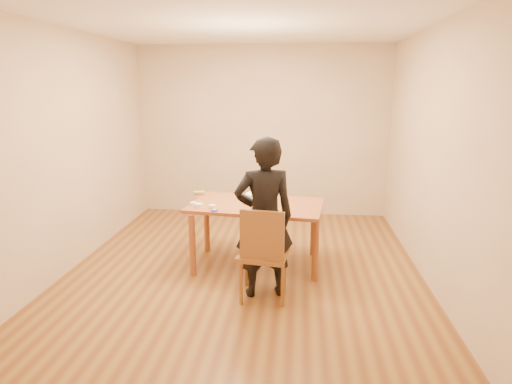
# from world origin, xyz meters

# --- Properties ---
(room_shell) EXTENTS (4.00, 4.50, 2.70)m
(room_shell) POSITION_xyz_m (0.00, 0.34, 1.35)
(room_shell) COLOR brown
(room_shell) RESTS_ON ground
(dining_table) EXTENTS (1.59, 1.06, 0.04)m
(dining_table) POSITION_xyz_m (0.12, 0.08, 0.73)
(dining_table) COLOR brown
(dining_table) RESTS_ON floor
(dining_chair) EXTENTS (0.52, 0.52, 0.04)m
(dining_chair) POSITION_xyz_m (0.27, -0.69, 0.45)
(dining_chair) COLOR brown
(dining_chair) RESTS_ON floor
(cake_plate) EXTENTS (0.30, 0.30, 0.02)m
(cake_plate) POSITION_xyz_m (0.11, 0.13, 0.76)
(cake_plate) COLOR #BD0D0C
(cake_plate) RESTS_ON dining_table
(cake) EXTENTS (0.24, 0.24, 0.08)m
(cake) POSITION_xyz_m (0.11, 0.13, 0.81)
(cake) COLOR white
(cake) RESTS_ON cake_plate
(frosting_dome) EXTENTS (0.23, 0.23, 0.03)m
(frosting_dome) POSITION_xyz_m (0.11, 0.13, 0.86)
(frosting_dome) COLOR white
(frosting_dome) RESTS_ON cake
(frosting_tub) EXTENTS (0.08, 0.08, 0.07)m
(frosting_tub) POSITION_xyz_m (0.16, -0.29, 0.79)
(frosting_tub) COLOR white
(frosting_tub) RESTS_ON dining_table
(frosting_lid) EXTENTS (0.09, 0.09, 0.01)m
(frosting_lid) POSITION_xyz_m (-0.30, -0.26, 0.75)
(frosting_lid) COLOR #2219A2
(frosting_lid) RESTS_ON dining_table
(frosting_dollop) EXTENTS (0.04, 0.04, 0.02)m
(frosting_dollop) POSITION_xyz_m (-0.30, -0.26, 0.77)
(frosting_dollop) COLOR white
(frosting_dollop) RESTS_ON frosting_lid
(ramekin_green) EXTENTS (0.07, 0.07, 0.04)m
(ramekin_green) POSITION_xyz_m (-0.34, -0.15, 0.77)
(ramekin_green) COLOR white
(ramekin_green) RESTS_ON dining_table
(ramekin_yellow) EXTENTS (0.09, 0.09, 0.04)m
(ramekin_yellow) POSITION_xyz_m (-0.50, -0.13, 0.77)
(ramekin_yellow) COLOR white
(ramekin_yellow) RESTS_ON dining_table
(ramekin_multi) EXTENTS (0.08, 0.08, 0.04)m
(ramekin_multi) POSITION_xyz_m (-0.58, -0.06, 0.77)
(ramekin_multi) COLOR white
(ramekin_multi) RESTS_ON dining_table
(candy_box_pink) EXTENTS (0.13, 0.08, 0.02)m
(candy_box_pink) POSITION_xyz_m (-0.63, 0.44, 0.76)
(candy_box_pink) COLOR #CF3071
(candy_box_pink) RESTS_ON dining_table
(candy_box_green) EXTENTS (0.15, 0.10, 0.02)m
(candy_box_green) POSITION_xyz_m (-0.63, 0.44, 0.78)
(candy_box_green) COLOR green
(candy_box_green) RESTS_ON candy_box_pink
(spatula) EXTENTS (0.15, 0.03, 0.01)m
(spatula) POSITION_xyz_m (0.06, -0.41, 0.75)
(spatula) COLOR black
(spatula) RESTS_ON dining_table
(person) EXTENTS (0.67, 0.53, 1.61)m
(person) POSITION_xyz_m (0.27, -0.65, 0.81)
(person) COLOR black
(person) RESTS_ON floor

